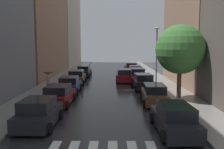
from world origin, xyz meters
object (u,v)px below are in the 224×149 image
parked_car_left_second (58,95)px  parked_car_right_fourth (136,75)px  parked_car_right_third (142,82)px  lamp_post_right (156,51)px  car_midroad (123,76)px  parked_car_right_fifth (135,71)px  parked_car_left_fifth (83,71)px  pedestrian_near_tree (47,78)px  parked_car_left_nearest (38,113)px  parked_car_left_fourth (76,77)px  parked_car_right_second (154,94)px  parked_car_left_third (69,85)px  parked_car_right_sixth (130,67)px  street_tree_right (180,49)px  parked_car_right_nearest (174,119)px

parked_car_left_second → parked_car_right_fourth: size_ratio=1.02×
parked_car_right_third → lamp_post_right: lamp_post_right is taller
parked_car_left_second → lamp_post_right: 13.66m
car_midroad → parked_car_right_fifth: bearing=-17.0°
parked_car_left_fifth → pedestrian_near_tree: size_ratio=2.53×
parked_car_left_nearest → parked_car_left_fourth: size_ratio=0.88×
pedestrian_near_tree → lamp_post_right: 12.53m
parked_car_right_second → parked_car_left_third: bearing=60.0°
parked_car_right_fourth → parked_car_right_fifth: bearing=-5.0°
parked_car_left_second → parked_car_right_sixth: bearing=-15.2°
parked_car_right_third → parked_car_right_sixth: bearing=-2.8°
parked_car_left_third → lamp_post_right: 10.77m
car_midroad → pedestrian_near_tree: pedestrian_near_tree is taller
parked_car_right_second → street_tree_right: size_ratio=0.75×
parked_car_right_fourth → parked_car_right_sixth: size_ratio=1.06×
parked_car_left_second → parked_car_right_fifth: size_ratio=1.05×
parked_car_right_fourth → parked_car_left_fourth: bearing=104.7°
parked_car_right_nearest → lamp_post_right: bearing=-7.4°
parked_car_left_fourth → parked_car_right_sixth: bearing=-31.3°
parked_car_right_second → lamp_post_right: size_ratio=0.71×
parked_car_right_nearest → parked_car_right_fourth: bearing=-0.8°
car_midroad → pedestrian_near_tree: 10.99m
street_tree_right → parked_car_right_third: bearing=113.6°
parked_car_right_third → parked_car_right_second: bearing=177.9°
parked_car_left_fourth → street_tree_right: (10.04, -9.35, 3.55)m
parked_car_right_fourth → pedestrian_near_tree: size_ratio=2.36×
parked_car_left_fourth → car_midroad: bearing=-77.8°
parked_car_left_fifth → pedestrian_near_tree: (-2.04, -13.02, 0.76)m
parked_car_right_nearest → parked_car_right_second: (0.06, 6.75, -0.01)m
parked_car_right_nearest → parked_car_right_third: (-0.02, 13.48, 0.02)m
parked_car_right_third → car_midroad: parked_car_right_third is taller
parked_car_left_nearest → parked_car_right_second: (7.63, 5.70, -0.03)m
parked_car_right_nearest → parked_car_right_fifth: 25.05m
parked_car_left_fourth → parked_car_right_second: size_ratio=1.02×
parked_car_right_fourth → parked_car_left_second: bearing=148.2°
lamp_post_right → parked_car_left_fifth: bearing=138.3°
street_tree_right → lamp_post_right: size_ratio=0.96×
parked_car_right_second → parked_car_right_third: 6.73m
parked_car_left_fourth → parked_car_right_fifth: size_ratio=1.10×
parked_car_right_nearest → parked_car_right_second: parked_car_right_nearest is taller
parked_car_right_third → car_midroad: size_ratio=0.98×
parked_car_left_nearest → street_tree_right: street_tree_right is taller
parked_car_left_third → parked_car_right_third: parked_car_right_third is taller
parked_car_right_second → street_tree_right: bearing=-59.4°
parked_car_right_fifth → pedestrian_near_tree: bearing=143.6°
parked_car_right_fourth → car_midroad: (-1.76, -0.88, -0.01)m
parked_car_left_third → parked_car_left_fourth: (-0.09, 5.79, 0.02)m
parked_car_right_nearest → parked_car_left_nearest: bearing=81.2°
parked_car_left_nearest → parked_car_left_fourth: 16.30m
parked_car_left_second → street_tree_right: street_tree_right is taller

